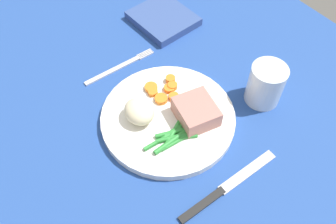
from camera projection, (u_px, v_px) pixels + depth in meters
dining_table at (176, 105)px, 69.79cm from camera, size 120.00×90.00×2.00cm
dinner_plate at (168, 118)px, 65.74cm from camera, size 25.19×25.19×1.60cm
meat_portion at (197, 111)px, 63.45cm from camera, size 8.64×8.04×3.48cm
mashed_potatoes at (140, 113)px, 63.07cm from camera, size 6.08×5.21×3.78cm
carrot_slices at (164, 90)px, 68.15cm from camera, size 6.82×6.61×1.10cm
green_beans at (175, 135)px, 61.98cm from camera, size 5.68×11.20×0.89cm
fork at (120, 67)px, 74.35cm from camera, size 1.44×16.60×0.40cm
knife at (226, 187)px, 58.04cm from camera, size 1.70×20.50×0.64cm
water_glass at (265, 87)px, 66.75cm from camera, size 6.85×6.85×8.27cm
napkin at (163, 18)px, 82.71cm from camera, size 14.80×13.42×1.89cm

